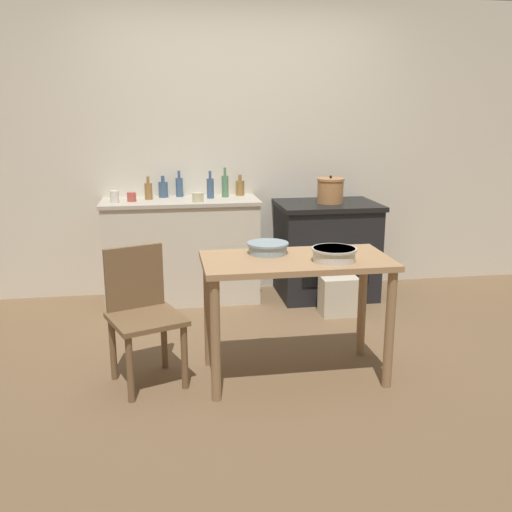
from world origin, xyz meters
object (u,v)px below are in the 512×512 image
bottle_far_left (163,189)px  cup_mid_right (115,197)px  chair (142,311)px  flour_sack (339,296)px  stove (326,249)px  bottle_left (210,188)px  cup_far_right (132,197)px  bottle_center (225,186)px  work_table (296,278)px  bottle_center_left (240,187)px  bottle_center_right (179,187)px  stock_pot (330,191)px  mixing_bowl_small (268,247)px  bottle_mid_left (148,191)px  mixing_bowl_large (334,254)px  cup_right (198,197)px

bottle_far_left → cup_mid_right: bearing=-148.0°
chair → flour_sack: size_ratio=2.61×
stove → bottle_left: 1.15m
stove → chair: (-1.55, -1.43, 0.02)m
bottle_far_left → cup_far_right: bearing=-142.9°
flour_sack → bottle_center: (-0.83, 0.68, 0.82)m
work_table → bottle_center_left: 1.80m
bottle_left → bottle_center_left: (0.27, 0.12, -0.02)m
bottle_center_right → cup_far_right: size_ratio=2.98×
bottle_center → cup_mid_right: bearing=-169.3°
bottle_center_right → cup_far_right: bottle_center_right is taller
bottle_center_left → bottle_center_right: bottle_center_right is taller
stove → bottle_center: bottle_center is taller
stove → work_table: 1.67m
work_table → bottle_far_left: 1.95m
stock_pot → mixing_bowl_small: 1.59m
cup_mid_right → bottle_mid_left: bearing=27.6°
bottle_center_left → bottle_center: bottle_center is taller
chair → flour_sack: 1.79m
bottle_mid_left → bottle_center: size_ratio=0.76×
work_table → chair: chair is taller
cup_far_right → mixing_bowl_large: bearing=-54.0°
mixing_bowl_small → bottle_far_left: 1.74m
chair → bottle_left: bearing=49.8°
flour_sack → bottle_mid_left: size_ratio=1.64×
mixing_bowl_small → mixing_bowl_large: bearing=-36.0°
flour_sack → cup_right: 1.40m
bottle_mid_left → stock_pot: bearing=-5.6°
stove → cup_far_right: size_ratio=11.45×
bottle_left → stock_pot: bearing=-7.6°
mixing_bowl_large → mixing_bowl_small: bearing=144.0°
stove → cup_right: size_ratio=9.41×
work_table → mixing_bowl_large: size_ratio=4.26×
chair → mixing_bowl_small: 0.85m
mixing_bowl_large → bottle_center: 1.86m
stock_pot → bottle_mid_left: bottle_mid_left is taller
mixing_bowl_small → bottle_center_left: bearing=88.2°
mixing_bowl_large → bottle_far_left: (-0.96, 1.87, 0.15)m
mixing_bowl_small → bottle_left: bottle_left is taller
stock_pot → bottle_center_left: 0.79m
work_table → bottle_center: 1.74m
chair → work_table: bearing=-26.7°
bottle_far_left → bottle_left: bottle_left is taller
bottle_center → flour_sack: bearing=-39.3°
stove → bottle_center_right: size_ratio=3.83×
stock_pot → bottle_center_right: size_ratio=1.05×
bottle_mid_left → flour_sack: bearing=-23.6°
stock_pot → bottle_far_left: 1.44m
flour_sack → cup_right: cup_right is taller
mixing_bowl_large → bottle_far_left: bottle_far_left is taller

